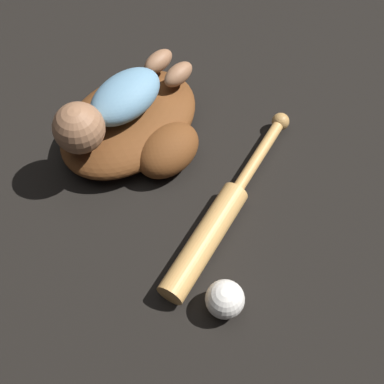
{
  "coord_description": "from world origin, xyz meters",
  "views": [
    {
      "loc": [
        0.61,
        0.46,
        0.94
      ],
      "look_at": [
        0.13,
        0.2,
        0.07
      ],
      "focal_mm": 50.0,
      "sensor_mm": 36.0,
      "label": 1
    }
  ],
  "objects_px": {
    "baseball_glove": "(136,127)",
    "baseball": "(225,299)",
    "baby_figure": "(112,105)",
    "baseball_bat": "(218,220)"
  },
  "relations": [
    {
      "from": "baby_figure",
      "to": "baseball",
      "type": "bearing_deg",
      "value": 58.45
    },
    {
      "from": "baseball",
      "to": "baseball_glove",
      "type": "bearing_deg",
      "value": -126.97
    },
    {
      "from": "baby_figure",
      "to": "baseball",
      "type": "xyz_separation_m",
      "value": [
        0.23,
        0.37,
        -0.09
      ]
    },
    {
      "from": "baseball_glove",
      "to": "baseball_bat",
      "type": "bearing_deg",
      "value": 65.99
    },
    {
      "from": "baseball_glove",
      "to": "baseball",
      "type": "distance_m",
      "value": 0.43
    },
    {
      "from": "baseball_glove",
      "to": "baseball",
      "type": "height_order",
      "value": "baseball_glove"
    },
    {
      "from": "baby_figure",
      "to": "baseball_bat",
      "type": "xyz_separation_m",
      "value": [
        0.08,
        0.28,
        -0.1
      ]
    },
    {
      "from": "baseball_bat",
      "to": "baseball",
      "type": "distance_m",
      "value": 0.17
    },
    {
      "from": "baseball_glove",
      "to": "baby_figure",
      "type": "relative_size",
      "value": 1.1
    },
    {
      "from": "baseball_glove",
      "to": "baby_figure",
      "type": "xyz_separation_m",
      "value": [
        0.03,
        -0.03,
        0.09
      ]
    }
  ]
}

